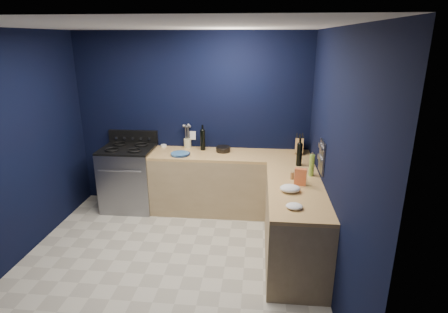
# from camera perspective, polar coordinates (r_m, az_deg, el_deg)

# --- Properties ---
(floor) EXTENTS (3.50, 3.50, 0.02)m
(floor) POSITION_cam_1_polar(r_m,az_deg,el_deg) (4.44, -8.71, -16.40)
(floor) COLOR #B6B1A0
(floor) RESTS_ON ground
(ceiling) EXTENTS (3.50, 3.50, 0.02)m
(ceiling) POSITION_cam_1_polar(r_m,az_deg,el_deg) (3.67, -10.76, 19.70)
(ceiling) COLOR silver
(ceiling) RESTS_ON ground
(wall_back) EXTENTS (3.50, 0.02, 2.60)m
(wall_back) POSITION_cam_1_polar(r_m,az_deg,el_deg) (5.51, -4.95, 5.60)
(wall_back) COLOR black
(wall_back) RESTS_ON ground
(wall_right) EXTENTS (0.02, 3.50, 2.60)m
(wall_right) POSITION_cam_1_polar(r_m,az_deg,el_deg) (3.80, 16.92, -0.93)
(wall_right) COLOR black
(wall_right) RESTS_ON ground
(wall_left) EXTENTS (0.02, 3.50, 2.60)m
(wall_left) POSITION_cam_1_polar(r_m,az_deg,el_deg) (4.63, -31.16, 0.56)
(wall_left) COLOR black
(wall_left) RESTS_ON ground
(wall_front) EXTENTS (3.50, 0.02, 2.60)m
(wall_front) POSITION_cam_1_polar(r_m,az_deg,el_deg) (2.35, -20.91, -13.63)
(wall_front) COLOR black
(wall_front) RESTS_ON ground
(cab_back) EXTENTS (2.30, 0.63, 0.86)m
(cab_back) POSITION_cam_1_polar(r_m,az_deg,el_deg) (5.39, 0.98, -4.34)
(cab_back) COLOR tan
(cab_back) RESTS_ON floor
(top_back) EXTENTS (2.30, 0.63, 0.04)m
(top_back) POSITION_cam_1_polar(r_m,az_deg,el_deg) (5.23, 1.01, 0.21)
(top_back) COLOR olive
(top_back) RESTS_ON cab_back
(cab_right) EXTENTS (0.63, 1.67, 0.86)m
(cab_right) POSITION_cam_1_polar(r_m,az_deg,el_deg) (4.36, 10.91, -10.45)
(cab_right) COLOR tan
(cab_right) RESTS_ON floor
(top_right) EXTENTS (0.63, 1.67, 0.04)m
(top_right) POSITION_cam_1_polar(r_m,az_deg,el_deg) (4.16, 11.28, -5.00)
(top_right) COLOR olive
(top_right) RESTS_ON cab_right
(gas_range) EXTENTS (0.76, 0.66, 0.92)m
(gas_range) POSITION_cam_1_polar(r_m,az_deg,el_deg) (5.69, -14.62, -3.41)
(gas_range) COLOR gray
(gas_range) RESTS_ON floor
(oven_door) EXTENTS (0.59, 0.02, 0.42)m
(oven_door) POSITION_cam_1_polar(r_m,az_deg,el_deg) (5.42, -15.72, -4.71)
(oven_door) COLOR black
(oven_door) RESTS_ON gas_range
(cooktop) EXTENTS (0.76, 0.66, 0.03)m
(cooktop) POSITION_cam_1_polar(r_m,az_deg,el_deg) (5.53, -15.00, 1.18)
(cooktop) COLOR black
(cooktop) RESTS_ON gas_range
(backguard) EXTENTS (0.76, 0.06, 0.20)m
(backguard) POSITION_cam_1_polar(r_m,az_deg,el_deg) (5.78, -14.08, 3.04)
(backguard) COLOR black
(backguard) RESTS_ON gas_range
(spice_panel) EXTENTS (0.02, 0.28, 0.38)m
(spice_panel) POSITION_cam_1_polar(r_m,az_deg,el_deg) (4.35, 15.14, -0.06)
(spice_panel) COLOR gray
(spice_panel) RESTS_ON wall_right
(wall_outlet) EXTENTS (0.09, 0.02, 0.13)m
(wall_outlet) POSITION_cam_1_polar(r_m,az_deg,el_deg) (5.54, -4.93, 3.33)
(wall_outlet) COLOR white
(wall_outlet) RESTS_ON wall_back
(plate_stack) EXTENTS (0.31, 0.31, 0.03)m
(plate_stack) POSITION_cam_1_polar(r_m,az_deg,el_deg) (5.20, -6.92, 0.38)
(plate_stack) COLOR #32579E
(plate_stack) RESTS_ON top_back
(ramekin) EXTENTS (0.11, 0.11, 0.03)m
(ramekin) POSITION_cam_1_polar(r_m,az_deg,el_deg) (5.64, -9.48, 1.68)
(ramekin) COLOR white
(ramekin) RESTS_ON top_back
(utensil_crock) EXTENTS (0.12, 0.12, 0.14)m
(utensil_crock) POSITION_cam_1_polar(r_m,az_deg,el_deg) (5.54, -5.76, 2.11)
(utensil_crock) COLOR beige
(utensil_crock) RESTS_ON top_back
(wine_bottle_back) EXTENTS (0.09, 0.09, 0.30)m
(wine_bottle_back) POSITION_cam_1_polar(r_m,az_deg,el_deg) (5.38, -3.36, 2.58)
(wine_bottle_back) COLOR black
(wine_bottle_back) RESTS_ON top_back
(lemon_basket) EXTENTS (0.25, 0.25, 0.08)m
(lemon_basket) POSITION_cam_1_polar(r_m,az_deg,el_deg) (5.31, -0.13, 1.16)
(lemon_basket) COLOR black
(lemon_basket) RESTS_ON top_back
(knife_block) EXTENTS (0.14, 0.26, 0.26)m
(knife_block) POSITION_cam_1_polar(r_m,az_deg,el_deg) (5.34, 11.74, 1.62)
(knife_block) COLOR olive
(knife_block) RESTS_ON top_back
(wine_bottle_right) EXTENTS (0.08, 0.08, 0.30)m
(wine_bottle_right) POSITION_cam_1_polar(r_m,az_deg,el_deg) (4.80, 11.76, 0.26)
(wine_bottle_right) COLOR black
(wine_bottle_right) RESTS_ON top_right
(oil_bottle) EXTENTS (0.07, 0.07, 0.27)m
(oil_bottle) POSITION_cam_1_polar(r_m,az_deg,el_deg) (4.49, 13.62, -1.35)
(oil_bottle) COLOR #7CA339
(oil_bottle) RESTS_ON top_right
(spice_jar_near) EXTENTS (0.06, 0.06, 0.11)m
(spice_jar_near) POSITION_cam_1_polar(r_m,az_deg,el_deg) (4.31, 11.87, -3.16)
(spice_jar_near) COLOR olive
(spice_jar_near) RESTS_ON top_right
(spice_jar_far) EXTENTS (0.05, 0.05, 0.09)m
(spice_jar_far) POSITION_cam_1_polar(r_m,az_deg,el_deg) (4.36, 10.67, -2.98)
(spice_jar_far) COLOR olive
(spice_jar_far) RESTS_ON top_right
(crouton_bag) EXTENTS (0.14, 0.09, 0.19)m
(crouton_bag) POSITION_cam_1_polar(r_m,az_deg,el_deg) (4.19, 11.93, -3.15)
(crouton_bag) COLOR #B62836
(crouton_bag) RESTS_ON top_right
(towel_front) EXTENTS (0.26, 0.23, 0.08)m
(towel_front) POSITION_cam_1_polar(r_m,az_deg,el_deg) (4.01, 10.35, -4.97)
(towel_front) COLOR white
(towel_front) RESTS_ON top_right
(towel_end) EXTENTS (0.21, 0.20, 0.05)m
(towel_end) POSITION_cam_1_polar(r_m,az_deg,el_deg) (3.64, 11.00, -7.68)
(towel_end) COLOR white
(towel_end) RESTS_ON top_right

